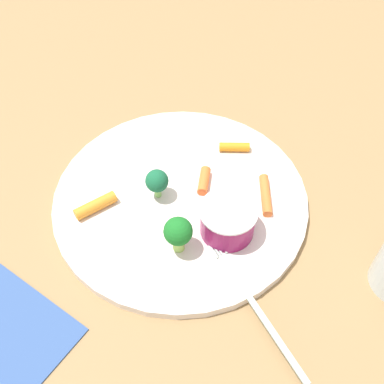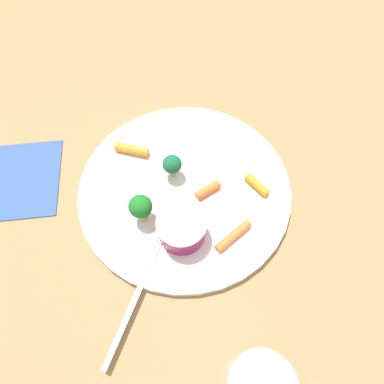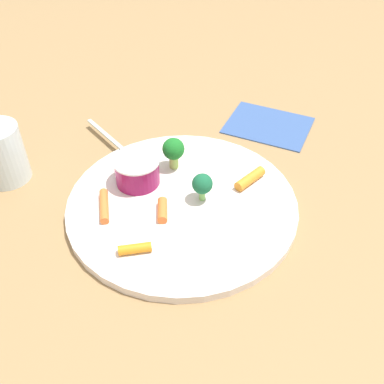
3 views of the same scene
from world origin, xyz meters
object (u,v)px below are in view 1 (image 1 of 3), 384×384
object	(u,v)px
plate	(181,199)
carrot_stick_0	(202,179)
broccoli_floret_1	(178,232)
carrot_stick_1	(95,205)
napkin	(2,334)
carrot_stick_3	(266,195)
fork	(251,301)
sauce_cup	(228,220)
carrot_stick_2	(234,147)
broccoli_floret_0	(157,181)

from	to	relation	value
plate	carrot_stick_0	xyz separation A→B (m)	(0.00, -0.04, 0.01)
broccoli_floret_1	carrot_stick_0	xyz separation A→B (m)	(0.07, -0.08, -0.02)
broccoli_floret_1	carrot_stick_1	distance (m)	0.12
carrot_stick_0	napkin	bearing A→B (deg)	100.24
carrot_stick_3	fork	size ratio (longest dim) A/B	0.32
sauce_cup	carrot_stick_3	xyz separation A→B (m)	(0.01, -0.07, -0.01)
carrot_stick_0	carrot_stick_2	world-z (taller)	same
broccoli_floret_1	carrot_stick_1	xyz separation A→B (m)	(0.10, 0.05, -0.02)
sauce_cup	fork	world-z (taller)	sauce_cup
carrot_stick_0	broccoli_floret_1	bearing A→B (deg)	130.86
fork	carrot_stick_3	bearing A→B (deg)	-44.58
plate	fork	distance (m)	0.16
broccoli_floret_0	carrot_stick_1	bearing A→B (deg)	73.20
plate	sauce_cup	size ratio (longest dim) A/B	4.79
carrot_stick_2	napkin	bearing A→B (deg)	102.10
carrot_stick_3	fork	xyz separation A→B (m)	(-0.10, 0.10, -0.00)
carrot_stick_0	sauce_cup	bearing A→B (deg)	167.23
carrot_stick_3	napkin	bearing A→B (deg)	87.78
sauce_cup	carrot_stick_0	xyz separation A→B (m)	(0.08, -0.02, -0.01)
carrot_stick_0	carrot_stick_1	bearing A→B (deg)	75.28
carrot_stick_1	carrot_stick_3	distance (m)	0.21
plate	carrot_stick_1	bearing A→B (deg)	68.51
plate	sauce_cup	bearing A→B (deg)	-166.47
broccoli_floret_0	napkin	world-z (taller)	broccoli_floret_0
sauce_cup	carrot_stick_1	size ratio (longest dim) A/B	1.25
fork	carrot_stick_2	bearing A→B (deg)	-31.67
plate	napkin	distance (m)	0.25
carrot_stick_2	carrot_stick_3	distance (m)	0.09
carrot_stick_3	broccoli_floret_1	bearing A→B (deg)	91.46
plate	napkin	size ratio (longest dim) A/B	2.28
sauce_cup	broccoli_floret_1	xyz separation A→B (m)	(0.01, 0.06, 0.01)
broccoli_floret_1	carrot_stick_3	bearing A→B (deg)	-88.54
broccoli_floret_1	carrot_stick_2	xyz separation A→B (m)	(0.09, -0.15, -0.03)
carrot_stick_2	fork	world-z (taller)	carrot_stick_2
plate	broccoli_floret_1	xyz separation A→B (m)	(-0.06, 0.04, 0.04)
napkin	carrot_stick_2	bearing A→B (deg)	-77.90
sauce_cup	carrot_stick_0	size ratio (longest dim) A/B	1.69
plate	carrot_stick_2	size ratio (longest dim) A/B	7.83
carrot_stick_0	carrot_stick_1	distance (m)	0.14
sauce_cup	napkin	xyz separation A→B (m)	(0.03, 0.26, -0.03)
sauce_cup	plate	bearing A→B (deg)	13.53
carrot_stick_0	fork	bearing A→B (deg)	163.54
broccoli_floret_0	carrot_stick_3	distance (m)	0.13
carrot_stick_1	napkin	distance (m)	0.17
sauce_cup	carrot_stick_1	world-z (taller)	sauce_cup
carrot_stick_1	napkin	bearing A→B (deg)	119.78
sauce_cup	napkin	distance (m)	0.27
sauce_cup	fork	xyz separation A→B (m)	(-0.09, 0.03, -0.02)
carrot_stick_3	napkin	size ratio (longest dim) A/B	0.43
carrot_stick_2	napkin	xyz separation A→B (m)	(-0.08, 0.35, -0.02)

